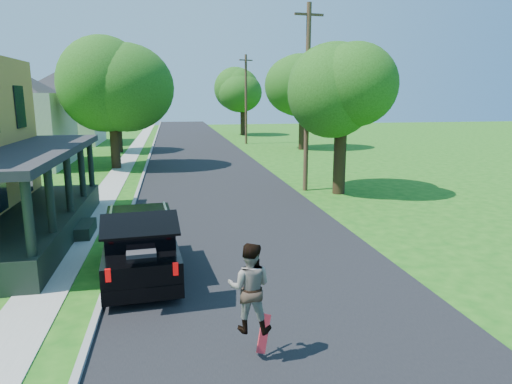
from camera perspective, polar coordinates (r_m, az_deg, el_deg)
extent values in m
plane|color=#155811|center=(11.54, 1.90, -12.71)|extent=(140.00, 140.00, 0.00)
cube|color=black|center=(30.70, -6.17, 2.80)|extent=(8.00, 120.00, 0.02)
cube|color=gray|center=(30.67, -13.74, 2.52)|extent=(0.15, 120.00, 0.12)
cube|color=gray|center=(30.80, -16.62, 2.40)|extent=(1.30, 120.00, 0.03)
cube|color=black|center=(17.41, -25.26, -3.76)|extent=(2.40, 10.00, 0.90)
cube|color=black|center=(16.95, -26.02, 4.58)|extent=(2.60, 10.30, 0.25)
cube|color=beige|center=(36.10, -28.85, 6.76)|extent=(8.00, 8.00, 5.00)
cube|color=beige|center=(51.53, -23.38, 8.35)|extent=(8.00, 8.00, 5.00)
pyramid|color=black|center=(51.53, -23.82, 13.56)|extent=(12.78, 12.78, 2.20)
cube|color=black|center=(12.80, -14.18, -7.44)|extent=(2.17, 4.50, 0.84)
cube|color=black|center=(12.74, -14.35, -4.35)|extent=(1.90, 2.83, 0.55)
cube|color=black|center=(12.66, -14.41, -3.06)|extent=(1.94, 2.92, 0.08)
cube|color=black|center=(10.35, -14.32, -3.99)|extent=(1.76, 1.04, 0.38)
cube|color=#333237|center=(11.46, -14.12, -8.15)|extent=(0.74, 0.65, 0.45)
cube|color=silver|center=(12.66, -17.76, -2.84)|extent=(0.25, 2.40, 0.06)
cube|color=silver|center=(12.66, -11.11, -2.48)|extent=(0.25, 2.40, 0.06)
cube|color=#990505|center=(10.69, -18.01, -9.89)|extent=(0.12, 0.07, 0.30)
cube|color=#990505|center=(10.69, -10.03, -9.45)|extent=(0.12, 0.07, 0.30)
cylinder|color=black|center=(14.28, -17.46, -6.90)|extent=(0.29, 0.69, 0.68)
cylinder|color=black|center=(14.29, -11.01, -6.55)|extent=(0.29, 0.69, 0.68)
cylinder|color=black|center=(11.58, -17.98, -11.39)|extent=(0.29, 0.69, 0.68)
cylinder|color=black|center=(11.59, -9.93, -10.95)|extent=(0.29, 0.69, 0.68)
imported|color=black|center=(8.36, -0.81, -11.82)|extent=(0.95, 0.83, 1.66)
cube|color=#B70F17|center=(8.98, 0.97, -17.27)|extent=(0.36, 0.37, 0.71)
cylinder|color=black|center=(32.26, -17.23, 6.14)|extent=(0.68, 0.68, 3.75)
sphere|color=#2C761F|center=(32.14, -17.66, 13.01)|extent=(6.47, 6.47, 5.97)
sphere|color=#2C761F|center=(31.86, -17.00, 15.46)|extent=(5.61, 5.61, 5.17)
sphere|color=#2C761F|center=(32.63, -18.72, 14.09)|extent=(5.75, 5.75, 5.31)
cylinder|color=black|center=(41.96, -16.72, 6.66)|extent=(0.54, 0.54, 2.72)
sphere|color=#2C761F|center=(41.82, -16.97, 10.77)|extent=(5.20, 5.20, 4.95)
sphere|color=#2C761F|center=(41.50, -16.61, 12.31)|extent=(4.51, 4.51, 4.29)
sphere|color=#2C761F|center=(42.26, -17.56, 11.49)|extent=(4.62, 4.62, 4.40)
cylinder|color=black|center=(23.13, 10.40, 3.78)|extent=(0.67, 0.67, 3.25)
sphere|color=#2C761F|center=(22.91, 10.70, 11.60)|extent=(4.97, 4.97, 4.58)
sphere|color=#2C761F|center=(22.83, 12.20, 14.10)|extent=(4.31, 4.31, 3.97)
sphere|color=#2C761F|center=(23.07, 9.00, 12.92)|extent=(4.42, 4.42, 4.07)
cylinder|color=black|center=(42.27, 5.73, 7.73)|extent=(0.59, 0.59, 3.59)
sphere|color=#2C761F|center=(42.17, 5.83, 12.62)|extent=(6.11, 6.11, 5.43)
sphere|color=#2C761F|center=(42.10, 6.51, 14.25)|extent=(5.30, 5.30, 4.71)
sphere|color=#2C761F|center=(42.34, 5.04, 13.45)|extent=(5.43, 5.43, 4.83)
cylinder|color=black|center=(58.24, -1.67, 8.75)|extent=(0.75, 0.75, 3.28)
sphere|color=#2C761F|center=(58.15, -1.69, 12.10)|extent=(6.88, 6.88, 5.29)
sphere|color=#2C761F|center=(58.12, -1.18, 13.26)|extent=(5.97, 5.97, 4.59)
sphere|color=#2C761F|center=(58.25, -2.36, 12.67)|extent=(6.12, 6.12, 4.70)
cylinder|color=#3F2B1D|center=(23.43, 6.41, 11.35)|extent=(0.27, 0.27, 9.24)
cube|color=#3F2B1D|center=(23.75, 6.65, 21.19)|extent=(1.50, 0.26, 0.11)
cylinder|color=#3F2B1D|center=(47.13, -1.26, 11.44)|extent=(0.31, 0.31, 8.90)
cube|color=#3F2B1D|center=(47.26, -1.28, 16.16)|extent=(1.45, 0.60, 0.11)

